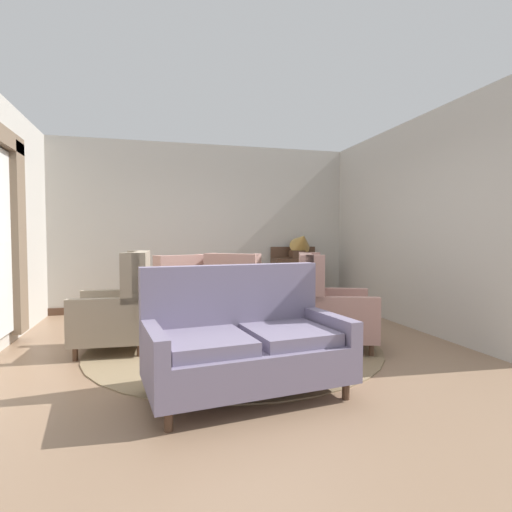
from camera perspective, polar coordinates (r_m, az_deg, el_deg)
ground at (r=4.57m, az=-2.18°, el=-13.60°), size 8.17×8.17×0.00m
wall_back at (r=7.26m, az=-7.15°, el=4.08°), size 5.42×0.08×2.92m
wall_right at (r=6.27m, az=20.16°, el=4.16°), size 0.08×4.09×2.92m
baseboard_back at (r=7.31m, az=-7.03°, el=-6.94°), size 5.26×0.03×0.12m
area_rug at (r=4.85m, az=-2.96°, el=-12.56°), size 3.35×3.35×0.01m
coffee_table at (r=5.00m, az=-5.69°, el=-7.59°), size 0.90×0.90×0.47m
porcelain_vase at (r=5.00m, az=-6.41°, el=-4.80°), size 0.19×0.19×0.38m
settee at (r=3.37m, az=-1.62°, el=-12.22°), size 1.69×1.07×1.04m
armchair_near_sideboard at (r=6.11m, az=-11.25°, el=-5.32°), size 1.04×1.07×1.02m
armchair_near_window at (r=4.78m, az=10.13°, el=-7.35°), size 1.08×1.08×1.09m
armchair_back_corner at (r=5.94m, az=-2.46°, el=-5.46°), size 1.14×1.17×1.05m
armchair_foreground_right at (r=4.83m, az=-18.58°, el=-7.14°), size 0.85×0.84×1.12m
side_table at (r=5.20m, az=6.25°, el=-6.51°), size 0.59×0.59×0.74m
sideboard at (r=7.40m, az=5.75°, el=-3.31°), size 0.87×0.43×1.10m
gramophone at (r=7.29m, az=6.40°, el=1.83°), size 0.41×0.52×0.56m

